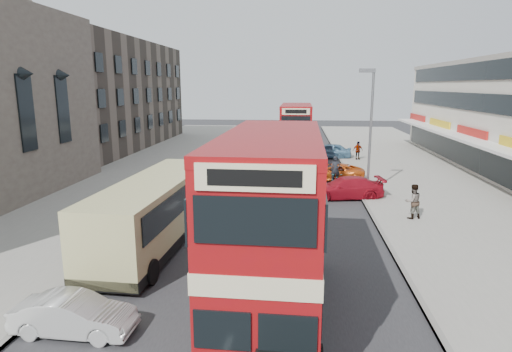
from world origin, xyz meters
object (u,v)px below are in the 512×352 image
at_px(bus_main, 272,227).
at_px(coach, 156,209).
at_px(street_lamp, 370,122).
at_px(car_left_front, 74,315).
at_px(car_right_a, 345,188).
at_px(bus_second, 296,135).
at_px(cyclist, 335,177).
at_px(car_right_c, 329,151).
at_px(car_right_b, 334,172).
at_px(pedestrian_far, 358,150).
at_px(pedestrian_near, 413,201).

relative_size(bus_main, coach, 0.95).
height_order(street_lamp, car_left_front, street_lamp).
relative_size(coach, car_right_a, 2.23).
xyz_separation_m(bus_second, coach, (-6.18, -20.23, -1.12)).
relative_size(car_right_a, cyclist, 2.16).
relative_size(car_left_front, cyclist, 1.59).
distance_m(street_lamp, car_left_front, 20.82).
bearing_deg(car_right_c, car_left_front, -11.40).
bearing_deg(car_left_front, bus_second, -10.94).
relative_size(car_right_b, pedestrian_far, 2.64).
bearing_deg(pedestrian_near, car_left_front, 24.35).
bearing_deg(pedestrian_near, coach, 0.78).
distance_m(car_right_a, car_right_b, 5.37).
bearing_deg(street_lamp, cyclist, 131.23).
distance_m(bus_second, cyclist, 8.96).
relative_size(coach, car_right_b, 2.33).
bearing_deg(cyclist, pedestrian_far, 66.98).
bearing_deg(car_right_b, car_left_front, -21.68).
xyz_separation_m(coach, car_right_a, (9.41, 8.86, -0.95)).
distance_m(pedestrian_far, cyclist, 11.50).
height_order(bus_second, coach, bus_second).
height_order(street_lamp, car_right_c, street_lamp).
bearing_deg(bus_second, car_right_b, 116.18).
relative_size(car_right_a, pedestrian_far, 2.76).
bearing_deg(bus_main, car_right_b, -98.84).
xyz_separation_m(car_right_a, pedestrian_far, (2.66, 14.22, 0.32)).
xyz_separation_m(coach, car_right_c, (9.44, 24.31, -0.90)).
bearing_deg(pedestrian_near, cyclist, -84.49).
xyz_separation_m(bus_main, pedestrian_near, (6.88, 10.27, -1.83)).
bearing_deg(car_right_c, coach, -15.91).
height_order(bus_main, pedestrian_far, bus_main).
relative_size(street_lamp, car_right_b, 1.77).
bearing_deg(pedestrian_near, car_right_b, -89.98).
bearing_deg(pedestrian_near, bus_second, -87.31).
bearing_deg(bus_main, pedestrian_near, -122.68).
bearing_deg(car_right_c, bus_main, -2.02).
xyz_separation_m(pedestrian_near, cyclist, (-3.42, 7.50, -0.36)).
relative_size(car_right_a, car_right_c, 1.09).
height_order(bus_second, cyclist, bus_second).
bearing_deg(bus_main, bus_second, -90.20).
bearing_deg(car_left_front, coach, 1.35).
distance_m(bus_main, bus_second, 26.02).
bearing_deg(street_lamp, bus_second, 114.40).
xyz_separation_m(coach, cyclist, (9.03, 11.98, -0.91)).
bearing_deg(coach, car_left_front, -87.96).
xyz_separation_m(car_right_c, pedestrian_far, (2.64, -1.24, 0.27)).
bearing_deg(bus_second, street_lamp, 114.74).
bearing_deg(car_left_front, pedestrian_near, -44.80).
bearing_deg(pedestrian_far, car_right_c, 138.39).
height_order(coach, car_right_a, coach).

